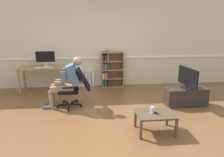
# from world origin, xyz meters

# --- Properties ---
(ground_plane) EXTENTS (18.00, 18.00, 0.00)m
(ground_plane) POSITION_xyz_m (0.00, 0.00, 0.00)
(ground_plane) COLOR brown
(back_wall) EXTENTS (12.00, 0.13, 2.70)m
(back_wall) POSITION_xyz_m (0.00, 2.65, 1.35)
(back_wall) COLOR beige
(back_wall) RESTS_ON ground_plane
(computer_desk) EXTENTS (1.37, 0.59, 0.76)m
(computer_desk) POSITION_xyz_m (-1.73, 2.15, 0.65)
(computer_desk) COLOR #9E7547
(computer_desk) RESTS_ON ground_plane
(imac_monitor) EXTENTS (0.60, 0.14, 0.47)m
(imac_monitor) POSITION_xyz_m (-1.67, 2.23, 1.03)
(imac_monitor) COLOR silver
(imac_monitor) RESTS_ON computer_desk
(keyboard) EXTENTS (0.37, 0.12, 0.02)m
(keyboard) POSITION_xyz_m (-1.73, 2.01, 0.77)
(keyboard) COLOR white
(keyboard) RESTS_ON computer_desk
(computer_mouse) EXTENTS (0.06, 0.10, 0.03)m
(computer_mouse) POSITION_xyz_m (-1.49, 2.03, 0.77)
(computer_mouse) COLOR white
(computer_mouse) RESTS_ON computer_desk
(bookshelf) EXTENTS (0.70, 0.29, 1.18)m
(bookshelf) POSITION_xyz_m (0.28, 2.44, 0.57)
(bookshelf) COLOR olive
(bookshelf) RESTS_ON ground_plane
(radiator) EXTENTS (0.82, 0.08, 0.53)m
(radiator) POSITION_xyz_m (-0.66, 2.54, 0.26)
(radiator) COLOR white
(radiator) RESTS_ON ground_plane
(office_chair) EXTENTS (0.84, 0.61, 0.95)m
(office_chair) POSITION_xyz_m (-0.74, 0.91, 0.52)
(office_chair) COLOR black
(office_chair) RESTS_ON ground_plane
(person_seated) EXTENTS (0.96, 0.40, 1.23)m
(person_seated) POSITION_xyz_m (-0.94, 0.91, 0.65)
(person_seated) COLOR #937F60
(person_seated) RESTS_ON ground_plane
(tv_stand) EXTENTS (1.01, 0.38, 0.44)m
(tv_stand) POSITION_xyz_m (1.99, 0.68, 0.22)
(tv_stand) COLOR #2D2823
(tv_stand) RESTS_ON ground_plane
(tv_screen) EXTENTS (0.24, 0.78, 0.52)m
(tv_screen) POSITION_xyz_m (1.99, 0.68, 0.71)
(tv_screen) COLOR black
(tv_screen) RESTS_ON tv_stand
(coffee_table) EXTENTS (0.71, 0.52, 0.38)m
(coffee_table) POSITION_xyz_m (0.82, -0.53, 0.33)
(coffee_table) COLOR #4C3D2D
(coffee_table) RESTS_ON ground_plane
(drinking_glass) EXTENTS (0.07, 0.07, 0.13)m
(drinking_glass) POSITION_xyz_m (0.76, -0.51, 0.44)
(drinking_glass) COLOR silver
(drinking_glass) RESTS_ON coffee_table
(spare_remote) EXTENTS (0.13, 0.14, 0.02)m
(spare_remote) POSITION_xyz_m (0.81, -0.50, 0.39)
(spare_remote) COLOR black
(spare_remote) RESTS_ON coffee_table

